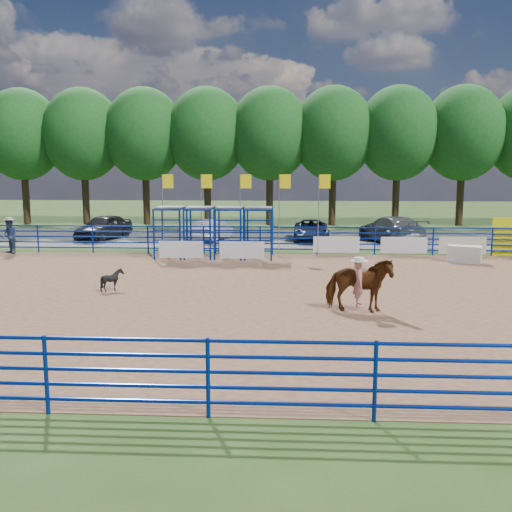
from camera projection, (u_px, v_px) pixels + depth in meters
name	position (u px, v px, depth m)	size (l,w,h in m)	color
ground	(247.00, 296.00, 20.30)	(120.00, 120.00, 0.00)	#385421
arena_dirt	(247.00, 296.00, 20.30)	(30.00, 20.00, 0.02)	#8A6145
gravel_strip	(265.00, 238.00, 37.07)	(40.00, 10.00, 0.01)	slate
announcer_table	(464.00, 254.00, 27.35)	(1.52, 0.71, 0.81)	white
horse_and_rider	(359.00, 283.00, 17.86)	(2.17, 1.18, 2.47)	brown
calf	(112.00, 280.00, 21.05)	(0.67, 0.75, 0.83)	black
spectator_cowboy	(10.00, 236.00, 30.10)	(1.14, 1.11, 1.90)	navy
car_a	(104.00, 227.00, 36.44)	(1.85, 4.61, 1.57)	black
car_b	(213.00, 230.00, 35.81)	(1.42, 4.07, 1.34)	#9C9EA4
car_c	(311.00, 230.00, 35.70)	(2.15, 4.66, 1.30)	#151A34
car_d	(391.00, 229.00, 34.78)	(2.28, 5.60, 1.63)	#535355
perimeter_fence	(247.00, 276.00, 20.18)	(30.10, 20.10, 1.50)	#062495
chute_assembly	(222.00, 233.00, 28.93)	(19.32, 2.41, 4.20)	#062495
treeline	(270.00, 129.00, 44.80)	(56.40, 6.40, 11.24)	#3F2B19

